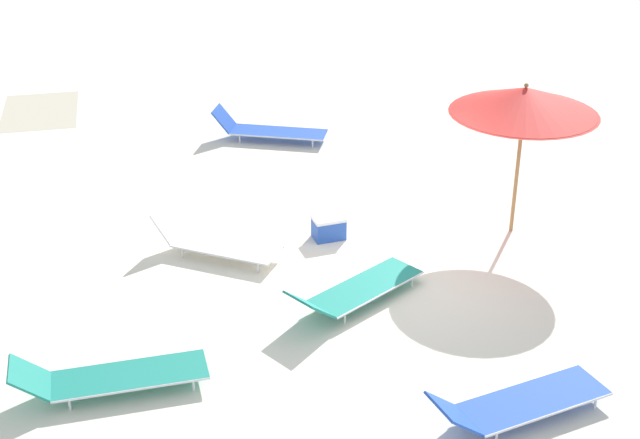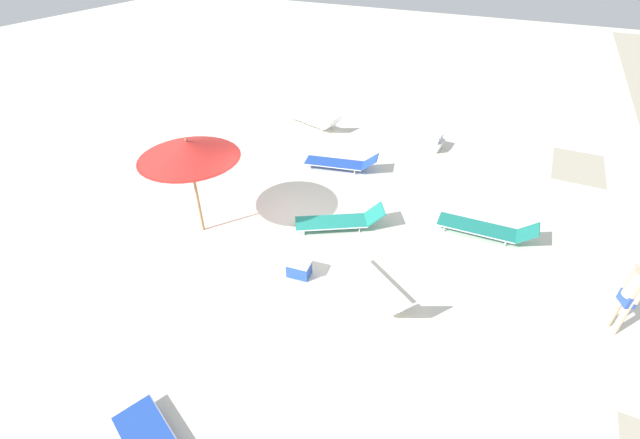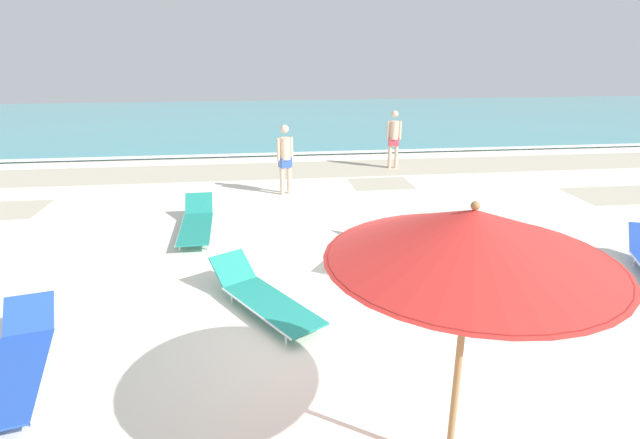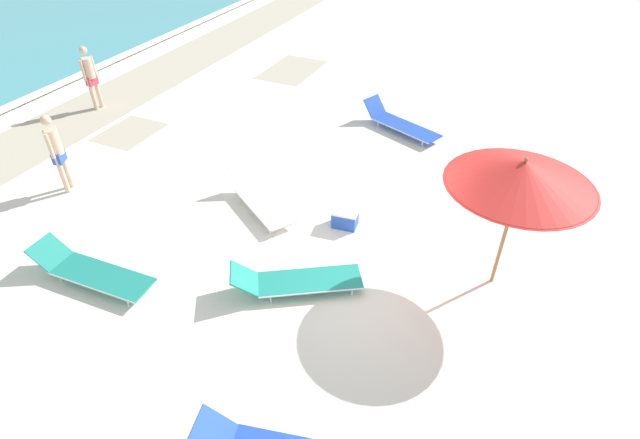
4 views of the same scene
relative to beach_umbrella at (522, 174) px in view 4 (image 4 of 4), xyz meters
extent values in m
cube|color=silver|center=(-1.00, 2.26, -2.28)|extent=(60.00, 60.00, 0.16)
cube|color=#B8AE96|center=(1.76, 9.62, -2.19)|extent=(1.64, 1.31, 0.00)
cube|color=#B8AE96|center=(7.56, 7.76, -2.19)|extent=(2.46, 1.59, 0.00)
cylinder|color=#9E7547|center=(0.00, 0.00, -1.09)|extent=(0.06, 0.06, 2.21)
cone|color=red|center=(0.00, 0.00, 0.01)|extent=(2.27, 2.27, 0.41)
cylinder|color=#A4221E|center=(0.00, 0.00, -0.18)|extent=(2.20, 2.20, 0.01)
sphere|color=#9E7547|center=(0.00, 0.00, 0.24)|extent=(0.07, 0.07, 0.07)
cube|color=white|center=(0.12, 4.58, -2.02)|extent=(1.40, 1.69, 0.03)
cylinder|color=silver|center=(-0.13, 4.75, -2.02)|extent=(0.93, 1.37, 0.03)
cylinder|color=silver|center=(0.37, 4.41, -2.02)|extent=(0.93, 1.37, 0.03)
cube|color=white|center=(0.66, 5.39, -1.80)|extent=(0.67, 0.60, 0.47)
cylinder|color=silver|center=(-0.44, 4.19, -2.12)|extent=(0.03, 0.03, 0.16)
cylinder|color=silver|center=(-0.02, 3.91, -2.12)|extent=(0.03, 0.03, 0.16)
cylinder|color=silver|center=(0.26, 5.25, -2.12)|extent=(0.03, 0.03, 0.16)
cylinder|color=silver|center=(0.69, 4.97, -2.12)|extent=(0.03, 0.03, 0.16)
cylinder|color=silver|center=(-4.03, 1.66, -2.02)|extent=(0.42, 1.74, 0.03)
cube|color=blue|center=(-4.56, 2.67, -1.85)|extent=(0.66, 0.56, 0.36)
cylinder|color=silver|center=(-4.22, 2.33, -2.12)|extent=(0.03, 0.03, 0.16)
cube|color=blue|center=(4.72, 2.96, -2.02)|extent=(1.28, 1.98, 0.03)
cylinder|color=silver|center=(4.44, 3.08, -2.02)|extent=(0.76, 1.76, 0.03)
cylinder|color=silver|center=(5.00, 2.84, -2.02)|extent=(0.76, 1.76, 0.03)
cube|color=blue|center=(5.15, 4.00, -1.81)|extent=(0.67, 0.56, 0.45)
cylinder|color=silver|center=(4.20, 2.37, -2.12)|extent=(0.03, 0.03, 0.16)
cylinder|color=silver|center=(4.67, 2.18, -2.12)|extent=(0.03, 0.03, 0.16)
cylinder|color=silver|center=(4.77, 3.74, -2.12)|extent=(0.03, 0.03, 0.16)
cylinder|color=silver|center=(5.24, 3.55, -2.12)|extent=(0.03, 0.03, 0.16)
cube|color=#1E8475|center=(-1.47, 2.82, -2.02)|extent=(1.43, 1.81, 0.03)
cylinder|color=silver|center=(-1.72, 2.66, -2.02)|extent=(0.94, 1.52, 0.03)
cylinder|color=silver|center=(-1.21, 2.97, -2.02)|extent=(0.94, 1.52, 0.03)
cube|color=#1E8475|center=(-2.04, 3.75, -1.85)|extent=(0.72, 0.68, 0.37)
cylinder|color=silver|center=(-1.33, 2.10, -2.12)|extent=(0.03, 0.03, 0.16)
cylinder|color=silver|center=(-0.89, 2.37, -2.12)|extent=(0.03, 0.03, 0.16)
cylinder|color=silver|center=(-2.04, 3.27, -2.12)|extent=(0.03, 0.03, 0.16)
cylinder|color=silver|center=(-1.61, 3.54, -2.12)|extent=(0.03, 0.03, 0.16)
cube|color=#1E8475|center=(-2.85, 6.11, -2.02)|extent=(0.67, 1.86, 0.03)
cylinder|color=silver|center=(-3.15, 6.10, -2.02)|extent=(0.10, 1.83, 0.03)
cylinder|color=silver|center=(-2.55, 6.12, -2.02)|extent=(0.10, 1.83, 0.03)
cube|color=#1E8475|center=(-2.89, 7.24, -1.85)|extent=(0.59, 0.46, 0.37)
cylinder|color=silver|center=(-3.08, 5.39, -2.12)|extent=(0.03, 0.03, 0.16)
cylinder|color=silver|center=(-2.57, 5.41, -2.12)|extent=(0.03, 0.03, 0.16)
cylinder|color=silver|center=(-3.13, 6.82, -2.12)|extent=(0.03, 0.03, 0.16)
cylinder|color=silver|center=(-2.62, 6.84, -2.12)|extent=(0.03, 0.03, 0.16)
cylinder|color=beige|center=(-0.98, 8.91, -1.75)|extent=(0.11, 0.11, 0.90)
cylinder|color=beige|center=(-0.80, 8.99, -1.75)|extent=(0.11, 0.11, 0.90)
cube|color=#2D51B2|center=(-0.89, 8.95, -1.38)|extent=(0.35, 0.29, 0.24)
cylinder|color=beige|center=(-0.89, 8.95, -1.02)|extent=(0.27, 0.27, 0.55)
cylinder|color=beige|center=(-1.06, 8.87, -1.03)|extent=(0.08, 0.08, 0.55)
cylinder|color=beige|center=(-0.72, 9.02, -1.03)|extent=(0.08, 0.08, 0.55)
sphere|color=beige|center=(-0.89, 8.95, -0.54)|extent=(0.21, 0.21, 0.21)
cylinder|color=beige|center=(2.48, 11.44, -1.75)|extent=(0.11, 0.11, 0.90)
cylinder|color=beige|center=(2.68, 11.43, -1.75)|extent=(0.11, 0.11, 0.90)
cube|color=#D13D4C|center=(2.58, 11.44, -1.38)|extent=(0.31, 0.19, 0.24)
cylinder|color=beige|center=(2.58, 11.44, -1.02)|extent=(0.27, 0.27, 0.55)
cylinder|color=beige|center=(2.40, 11.45, -1.03)|extent=(0.08, 0.08, 0.55)
cylinder|color=beige|center=(2.77, 11.43, -1.03)|extent=(0.08, 0.08, 0.55)
sphere|color=beige|center=(2.58, 11.44, -0.54)|extent=(0.21, 0.21, 0.21)
cube|color=blue|center=(0.39, 2.93, -2.04)|extent=(0.39, 0.52, 0.32)
cube|color=white|center=(0.39, 2.93, -1.85)|extent=(0.41, 0.54, 0.05)
camera|label=1|loc=(-11.79, 5.77, 4.39)|focal=50.00mm
camera|label=2|loc=(6.38, 6.37, 4.24)|focal=24.00mm
camera|label=3|loc=(-1.60, -3.36, 1.36)|focal=28.00mm
camera|label=4|loc=(-6.97, 0.14, 3.94)|focal=28.00mm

